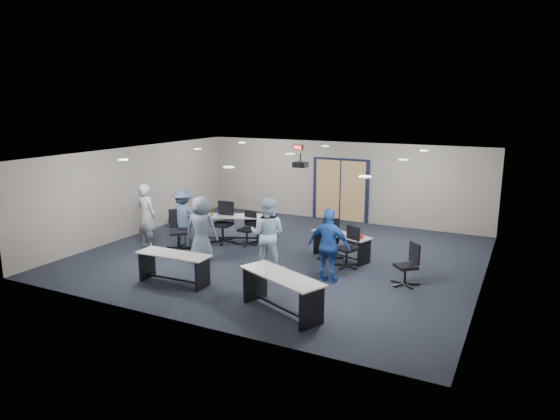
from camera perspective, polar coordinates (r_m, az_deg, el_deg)
The scene contains 25 objects.
floor at distance 13.39m, azimuth 0.19°, elevation -5.21°, with size 10.00×10.00×0.00m, color black.
back_wall at distance 17.11m, azimuth 6.98°, elevation 3.24°, with size 10.00×0.04×2.70m, color gray.
front_wall at distance 9.37m, azimuth -12.31°, elevation -4.67°, with size 10.00×0.04×2.70m, color gray.
left_wall at distance 15.89m, azimuth -16.15°, elevation 2.13°, with size 0.04×9.00×2.70m, color gray.
right_wall at distance 11.74m, azimuth 22.57°, elevation -1.88°, with size 0.04×9.00×2.70m, color gray.
ceiling at distance 12.83m, azimuth 0.20°, elevation 6.36°, with size 10.00×9.00×0.04m, color silver.
double_door at distance 17.13m, azimuth 6.92°, elevation 2.24°, with size 2.00×0.07×2.20m.
exit_sign at distance 17.53m, azimuth 2.06°, elevation 7.17°, with size 0.32×0.07×0.18m.
ceiling_projector at distance 13.18m, azimuth 2.34°, elevation 5.22°, with size 0.35×0.32×0.37m.
ceiling_can_lights at distance 13.05m, azimuth 0.69°, elevation 6.33°, with size 6.24×5.74×0.02m, color white, non-canonical shape.
table_front_left at distance 11.53m, azimuth -12.04°, elevation -5.94°, with size 1.74×0.63×0.70m.
table_front_right at distance 9.74m, azimuth 0.19°, elevation -8.80°, with size 2.01×1.35×0.78m.
table_back_left at distance 14.67m, azimuth -5.82°, elevation -1.55°, with size 1.98×1.35×1.05m.
table_back_right at distance 13.10m, azimuth 7.05°, elevation -3.61°, with size 1.73×1.04×0.77m.
chair_back_a at distance 14.54m, azimuth -6.60°, elevation -1.45°, with size 0.74×0.74×1.18m, color black, non-canonical shape.
chair_back_b at distance 14.27m, azimuth -3.82°, elevation -2.12°, with size 0.60×0.60×0.95m, color black, non-canonical shape.
chair_back_c at distance 13.06m, azimuth 5.74°, elevation -3.36°, with size 0.65×0.65×1.03m, color black, non-canonical shape.
chair_back_d at distance 12.46m, azimuth 7.63°, elevation -4.25°, with size 0.63×0.63×1.01m, color black, non-canonical shape.
chair_loose_left at distance 14.00m, azimuth -11.56°, elevation -2.31°, with size 0.70×0.70×1.11m, color black, non-canonical shape.
chair_loose_right at distance 11.50m, azimuth 14.18°, elevation -6.07°, with size 0.61×0.61×0.96m, color black, non-canonical shape.
person_gray at distance 14.33m, azimuth -15.01°, elevation -0.66°, with size 0.67×0.44×1.83m, color #9DA4AB.
person_plaid at distance 12.92m, azimuth -8.97°, elevation -2.13°, with size 0.82×0.54×1.69m, color slate.
person_lightblue at distance 12.05m, azimuth -1.43°, elevation -2.75°, with size 0.88×0.68×1.80m, color #C0EAFF.
person_navy at distance 11.26m, azimuth 5.64°, elevation -4.14°, with size 1.00×0.42×1.71m, color #1C419B.
person_back at distance 14.26m, azimuth -11.01°, elevation -0.84°, with size 1.09×0.62×1.68m, color #3C526D.
Camera 1 is at (5.73, -11.40, 4.06)m, focal length 32.00 mm.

